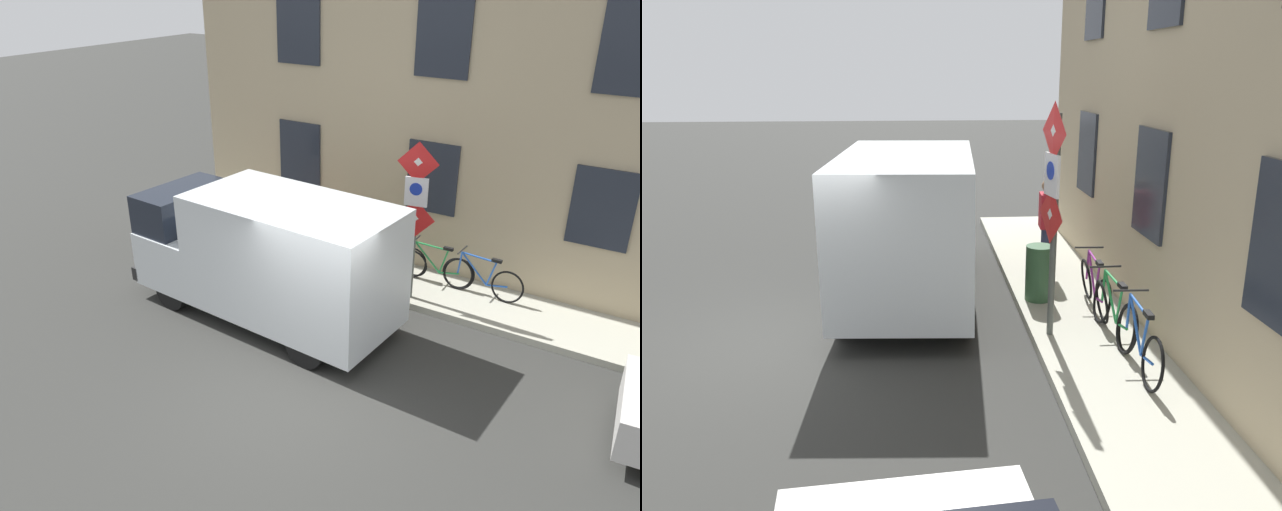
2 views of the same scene
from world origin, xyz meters
TOP-DOWN VIEW (x-y plane):
  - ground_plane at (0.00, 0.00)m, footprint 80.00×80.00m
  - sidewalk_slab at (4.17, 0.00)m, footprint 1.66×14.05m
  - building_facade at (5.34, 0.00)m, footprint 0.75×12.05m
  - sign_post_stacked at (3.54, -0.28)m, footprint 0.19×0.55m
  - delivery_van at (1.63, 1.79)m, footprint 2.33×5.44m
  - bicycle_blue at (4.44, -1.44)m, footprint 0.46×1.71m
  - bicycle_green at (4.44, -0.43)m, footprint 0.46×1.71m
  - bicycle_purple at (4.44, 0.59)m, footprint 0.46×1.71m
  - pedestrian at (4.08, 2.51)m, footprint 0.29×0.42m
  - litter_bin at (3.69, 1.11)m, footprint 0.44×0.44m

SIDE VIEW (x-z plane):
  - ground_plane at x=0.00m, z-range 0.00..0.00m
  - sidewalk_slab at x=4.17m, z-range 0.00..0.14m
  - bicycle_blue at x=4.44m, z-range 0.07..0.96m
  - bicycle_green at x=4.44m, z-range 0.07..0.96m
  - bicycle_purple at x=4.44m, z-range 0.07..0.96m
  - litter_bin at x=3.69m, z-range 0.14..1.04m
  - pedestrian at x=4.08m, z-range 0.21..1.93m
  - delivery_van at x=1.63m, z-range 0.08..2.58m
  - sign_post_stacked at x=3.54m, z-range 0.59..3.68m
  - building_facade at x=5.34m, z-range 0.00..6.94m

